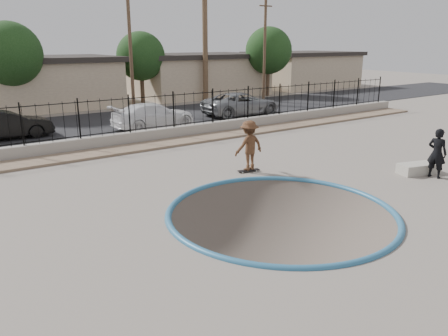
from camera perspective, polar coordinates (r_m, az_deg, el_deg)
The scene contains 23 objects.
ground at distance 24.48m, azimuth -13.47°, elevation 1.30°, with size 120.00×120.00×2.20m, color slate.
bowl_pit at distance 13.44m, azimuth 7.48°, elevation -5.82°, with size 6.84×6.84×1.80m, color #51493E, non-canonical shape.
coping_ring at distance 13.44m, azimuth 7.48°, elevation -5.82°, with size 7.04×7.04×0.20m, color #2C678F.
rock_strip at distance 21.69m, azimuth -10.91°, elevation 2.70°, with size 42.00×1.60×0.11m, color #89715A.
retaining_wall at distance 22.62m, azimuth -12.09°, elevation 3.83°, with size 42.00×0.45×0.60m, color #9D978A.
fence at distance 22.40m, azimuth -12.27°, elevation 6.83°, with size 40.00×0.04×1.80m.
street at distance 28.86m, azimuth -17.34°, elevation 5.51°, with size 90.00×8.00×0.04m, color black.
house_center at distance 37.72m, azimuth -22.17°, elevation 10.42°, with size 10.60×8.60×3.90m.
house_east at distance 43.09m, azimuth -3.43°, elevation 12.14°, with size 12.60×8.60×3.90m.
house_east_far at distance 51.79m, azimuth 10.21°, elevation 12.60°, with size 11.60×8.60×3.90m.
palm_right at distance 38.18m, azimuth -2.53°, elevation 19.67°, with size 2.30×2.30×10.30m.
utility_pole_mid at distance 31.70m, azimuth -12.17°, elevation 15.76°, with size 1.70×0.24×9.50m.
utility_pole_right at distance 38.06m, azimuth 5.34°, elevation 15.68°, with size 1.70×0.24×9.00m.
street_tree_left at distance 33.59m, azimuth -26.24°, elevation 13.20°, with size 4.32×4.32×6.36m.
street_tree_mid at distance 37.50m, azimuth -10.83°, elevation 14.14°, with size 3.96×3.96×5.83m.
street_tree_right at distance 42.29m, azimuth 5.84°, elevation 15.01°, with size 4.32×4.32×6.36m.
skater at distance 17.20m, azimuth 3.28°, elevation 2.65°, with size 1.27×0.73×1.97m, color brown.
skateboard at distance 17.44m, azimuth 3.23°, elevation -0.29°, with size 0.93×0.41×0.08m.
videographer at distance 18.33m, azimuth 26.05°, elevation 1.74°, with size 0.69×0.46×1.90m, color black.
concrete_ledge at distance 18.81m, azimuth 24.04°, elevation -0.04°, with size 1.60×0.70×0.40m, color #AFA99B.
car_b at distance 25.73m, azimuth -26.57°, elevation 5.04°, with size 1.58×4.54×1.50m, color black.
car_c at distance 26.45m, azimuth -9.15°, elevation 6.79°, with size 2.07×5.08×1.47m, color white.
car_d at distance 30.84m, azimuth 2.30°, elevation 8.39°, with size 2.61×5.67×1.58m, color gray.
Camera 1 is at (-8.49, -10.13, 5.01)m, focal length 35.00 mm.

